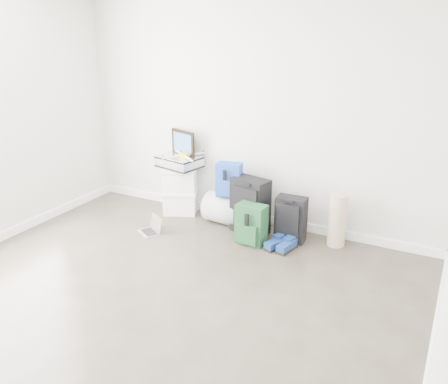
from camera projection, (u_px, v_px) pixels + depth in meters
The scene contains 14 objects.
ground at pixel (122, 328), 3.83m from camera, with size 5.00×5.00×0.00m, color #312B24.
room_envelope at pixel (105, 117), 3.25m from camera, with size 4.52×5.02×2.71m.
boxes_stack at pixel (180, 190), 6.03m from camera, with size 0.53×0.48×0.61m.
briefcase at pixel (179, 162), 5.90m from camera, with size 0.50×0.37×0.14m, color #B2B2B7.
painting at pixel (183, 142), 5.90m from camera, with size 0.39×0.15×0.30m.
drone at pixel (184, 155), 5.82m from camera, with size 0.46×0.46×0.05m.
duffel_bag at pixel (230, 210), 5.71m from camera, with size 0.37×0.37×0.60m, color gray.
blue_backpack at pixel (229, 181), 5.56m from camera, with size 0.32×0.26×0.40m.
large_suitcase at pixel (250, 206), 5.45m from camera, with size 0.46×0.35×0.65m.
green_backpack at pixel (251, 225), 5.21m from camera, with size 0.34×0.25×0.45m.
carry_on at pixel (291, 219), 5.25m from camera, with size 0.34×0.23×0.52m.
shoes at pixel (281, 245), 5.13m from camera, with size 0.31×0.30×0.09m.
rolled_rug at pixel (337, 220), 5.14m from camera, with size 0.20×0.20×0.60m, color tan.
laptop at pixel (152, 229), 5.53m from camera, with size 0.33×0.30×0.19m.
Camera 1 is at (2.22, -2.46, 2.35)m, focal length 38.00 mm.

